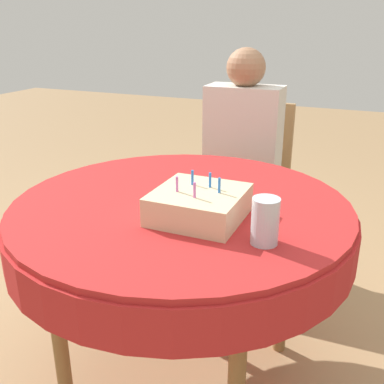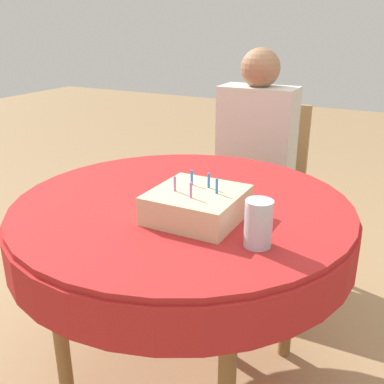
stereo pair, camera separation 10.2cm
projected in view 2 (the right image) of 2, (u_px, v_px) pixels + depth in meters
The scene contains 6 objects.
ground_plane at pixel (184, 376), 1.73m from camera, with size 12.00×12.00×0.00m, color #A37F56.
dining_table at pixel (182, 225), 1.50m from camera, with size 1.12×1.12×0.73m.
chair at pixel (259, 183), 2.32m from camera, with size 0.47×0.47×0.89m.
person at pixel (255, 150), 2.17m from camera, with size 0.36×0.28×1.17m.
birthday_cake at pixel (197, 205), 1.33m from camera, with size 0.26×0.26×0.13m.
drinking_glass at pixel (258, 223), 1.16m from camera, with size 0.07×0.07×0.13m.
Camera 2 is at (0.66, -1.19, 1.28)m, focal length 42.00 mm.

